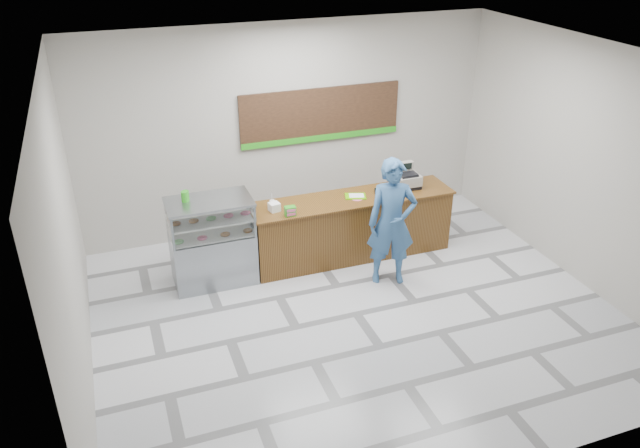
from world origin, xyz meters
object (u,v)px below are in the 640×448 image
object	(u,v)px
sales_counter	(351,227)
display_case	(212,241)
cash_register	(405,178)
serving_tray	(356,196)
customer	(392,222)

from	to	relation	value
sales_counter	display_case	world-z (taller)	display_case
display_case	cash_register	bearing A→B (deg)	1.92
cash_register	serving_tray	world-z (taller)	cash_register
display_case	customer	world-z (taller)	customer
serving_tray	customer	size ratio (longest dim) A/B	0.19
sales_counter	display_case	bearing A→B (deg)	-180.00
display_case	customer	xyz separation A→B (m)	(2.48, -0.88, 0.29)
customer	display_case	bearing A→B (deg)	178.32
sales_counter	cash_register	size ratio (longest dim) A/B	7.76
display_case	serving_tray	world-z (taller)	display_case
serving_tray	customer	bearing A→B (deg)	-59.09
customer	sales_counter	bearing A→B (deg)	124.29
serving_tray	customer	world-z (taller)	customer
sales_counter	cash_register	distance (m)	1.17
display_case	sales_counter	bearing A→B (deg)	0.00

